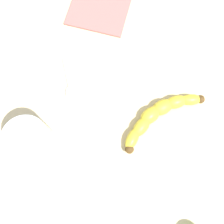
% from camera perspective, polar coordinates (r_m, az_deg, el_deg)
% --- Properties ---
extents(wooden_tabletop, '(1.20, 1.20, 0.03)m').
position_cam_1_polar(wooden_tabletop, '(0.61, 6.77, -3.34)').
color(wooden_tabletop, beige).
rests_on(wooden_tabletop, ground).
extents(banana, '(0.12, 0.20, 0.03)m').
position_cam_1_polar(banana, '(0.59, 10.48, -0.74)').
color(banana, yellow).
rests_on(banana, wooden_tabletop).
extents(smoothie_glass, '(0.09, 0.09, 0.10)m').
position_cam_1_polar(smoothie_glass, '(0.56, -16.49, -6.59)').
color(smoothie_glass, silver).
rests_on(smoothie_glass, wooden_tabletop).
extents(teaspoon, '(0.09, 0.09, 0.01)m').
position_cam_1_polar(teaspoon, '(0.62, -8.70, 4.51)').
color(teaspoon, silver).
rests_on(teaspoon, wooden_tabletop).
extents(folded_napkin, '(0.17, 0.17, 0.01)m').
position_cam_1_polar(folded_napkin, '(0.72, -2.42, 21.48)').
color(folded_napkin, '#BC6660').
rests_on(folded_napkin, wooden_tabletop).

